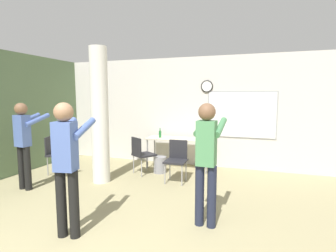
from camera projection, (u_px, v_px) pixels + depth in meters
wall_back at (187, 112)px, 6.89m from camera, size 8.00×0.15×2.80m
support_pillar at (100, 116)px, 5.41m from camera, size 0.36×0.36×2.80m
folding_table at (179, 141)px, 6.51m from camera, size 1.60×0.61×0.76m
bottle_on_table at (160, 134)px, 6.61m from camera, size 0.06×0.06×0.24m
waste_bin at (160, 165)px, 6.19m from camera, size 0.31×0.31×0.38m
chair_by_left_wall at (55, 152)px, 6.12m from camera, size 0.57×0.57×0.87m
chair_table_left at (141, 153)px, 6.04m from camera, size 0.61×0.61×0.87m
chair_table_front at (177, 158)px, 5.53m from camera, size 0.45×0.45×0.87m
person_watching_back at (24, 139)px, 5.02m from camera, size 0.41×0.64×1.68m
person_playing_front at (67, 159)px, 3.29m from camera, size 0.46×0.67×1.73m
person_playing_side at (207, 155)px, 3.57m from camera, size 0.40×0.68×1.71m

